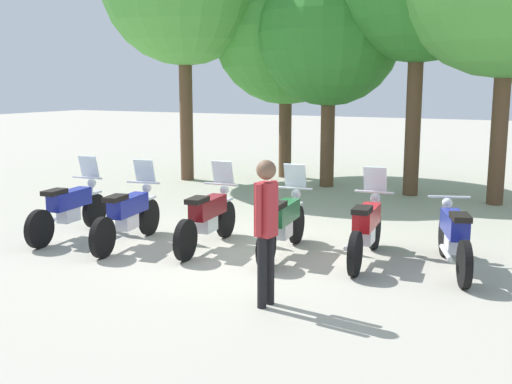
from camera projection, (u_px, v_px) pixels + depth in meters
ground_plane at (242, 252)px, 9.85m from camera, size 80.00×80.00×0.00m
motorcycle_0 at (70, 208)px, 10.78m from camera, size 0.62×2.19×1.37m
motorcycle_1 at (128, 214)px, 10.23m from camera, size 0.63×2.18×1.37m
motorcycle_2 at (208, 217)px, 10.06m from camera, size 0.62×2.19×1.37m
motorcycle_3 at (283, 222)px, 9.66m from camera, size 0.62×2.19×1.37m
motorcycle_4 at (366, 227)px, 9.31m from camera, size 0.62×2.19×1.37m
motorcycle_5 at (454, 236)px, 8.84m from camera, size 0.90×2.10×0.99m
person_0 at (266, 221)px, 7.31m from camera, size 0.27×0.41×1.78m
tree_1 at (286, 31)px, 17.12m from camera, size 4.07×4.07×6.14m
tree_2 at (330, 34)px, 15.50m from camera, size 3.63×3.63×5.71m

